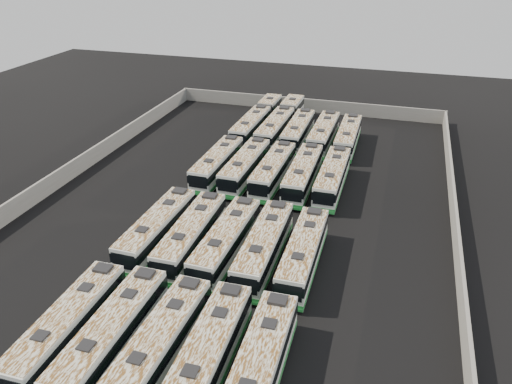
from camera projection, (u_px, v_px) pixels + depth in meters
name	position (u px, v px, depth m)	size (l,w,h in m)	color
ground	(238.00, 211.00, 54.45)	(140.00, 140.00, 0.00)	black
perimeter_wall	(238.00, 202.00, 53.94)	(45.20, 73.20, 2.20)	slate
bus_front_far_left	(68.00, 326.00, 35.97)	(2.78, 12.23, 3.43)	silver
bus_front_left	(112.00, 335.00, 35.13)	(2.66, 12.50, 3.52)	silver
bus_front_center	(159.00, 346.00, 34.16)	(2.87, 12.44, 3.49)	silver
bus_front_right	(207.00, 357.00, 33.25)	(2.97, 12.63, 3.54)	silver
bus_front_far_right	(259.00, 370.00, 32.27)	(2.96, 12.61, 3.54)	silver
bus_midfront_far_left	(157.00, 229.00, 47.80)	(2.75, 12.37, 3.48)	silver
bus_midfront_left	(191.00, 235.00, 46.75)	(2.87, 12.48, 3.51)	silver
bus_midfront_center	(226.00, 241.00, 45.84)	(2.86, 12.46, 3.50)	silver
bus_midfront_right	(264.00, 247.00, 45.00)	(2.86, 12.58, 3.53)	silver
bus_midfront_far_right	(303.00, 254.00, 44.14)	(2.75, 12.18, 3.42)	silver
bus_midback_far_left	(217.00, 163.00, 61.49)	(2.69, 12.27, 3.45)	silver
bus_midback_left	(245.00, 166.00, 60.66)	(2.84, 12.39, 3.48)	silver
bus_midback_center	(273.00, 170.00, 59.70)	(2.71, 12.21, 3.43)	silver
bus_midback_right	(303.00, 174.00, 58.72)	(2.83, 12.52, 3.52)	silver
bus_midback_far_right	(332.00, 177.00, 57.95)	(2.69, 12.38, 3.48)	silver
bus_back_far_left	(257.00, 120.00, 76.03)	(2.80, 18.95, 3.43)	silver
bus_back_left	(281.00, 122.00, 75.15)	(2.91, 19.54, 3.54)	silver
bus_back_center	(298.00, 131.00, 71.48)	(2.77, 12.34, 3.47)	silver
bus_back_right	(323.00, 134.00, 70.48)	(2.66, 12.45, 3.51)	silver
bus_back_far_right	(348.00, 137.00, 69.59)	(2.70, 12.09, 3.40)	silver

